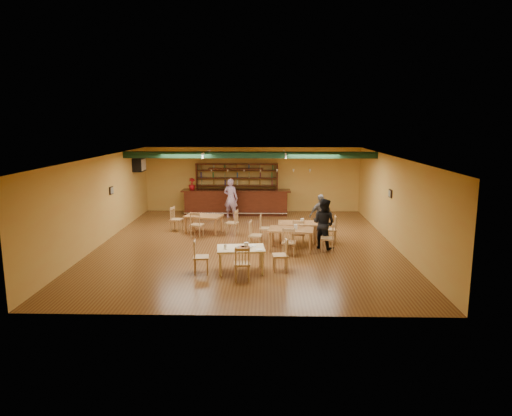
{
  "coord_description": "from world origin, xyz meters",
  "views": [
    {
      "loc": [
        0.68,
        -15.37,
        4.13
      ],
      "look_at": [
        0.3,
        0.6,
        1.15
      ],
      "focal_mm": 32.25,
      "sensor_mm": 36.0,
      "label": 1
    }
  ],
  "objects_px": {
    "dining_table_a": "(204,224)",
    "patron_right_a": "(324,223)",
    "bar_counter": "(236,202)",
    "dining_table_d": "(291,240)",
    "dining_table_b": "(298,232)",
    "patron_bar": "(231,198)",
    "near_table": "(241,260)"
  },
  "relations": [
    {
      "from": "bar_counter",
      "to": "near_table",
      "type": "height_order",
      "value": "bar_counter"
    },
    {
      "from": "dining_table_d",
      "to": "patron_right_a",
      "type": "height_order",
      "value": "patron_right_a"
    },
    {
      "from": "bar_counter",
      "to": "patron_right_a",
      "type": "relative_size",
      "value": 2.93
    },
    {
      "from": "near_table",
      "to": "dining_table_b",
      "type": "bearing_deg",
      "value": 56.05
    },
    {
      "from": "dining_table_b",
      "to": "patron_right_a",
      "type": "distance_m",
      "value": 1.23
    },
    {
      "from": "bar_counter",
      "to": "dining_table_d",
      "type": "height_order",
      "value": "bar_counter"
    },
    {
      "from": "dining_table_a",
      "to": "patron_right_a",
      "type": "bearing_deg",
      "value": -10.88
    },
    {
      "from": "dining_table_b",
      "to": "dining_table_d",
      "type": "bearing_deg",
      "value": -102.18
    },
    {
      "from": "near_table",
      "to": "patron_bar",
      "type": "relative_size",
      "value": 0.75
    },
    {
      "from": "dining_table_a",
      "to": "near_table",
      "type": "distance_m",
      "value": 4.9
    },
    {
      "from": "dining_table_a",
      "to": "patron_right_a",
      "type": "distance_m",
      "value": 4.76
    },
    {
      "from": "dining_table_b",
      "to": "dining_table_d",
      "type": "relative_size",
      "value": 0.94
    },
    {
      "from": "dining_table_d",
      "to": "patron_right_a",
      "type": "relative_size",
      "value": 0.87
    },
    {
      "from": "dining_table_b",
      "to": "bar_counter",
      "type": "bearing_deg",
      "value": 119.75
    },
    {
      "from": "dining_table_d",
      "to": "near_table",
      "type": "distance_m",
      "value": 2.71
    },
    {
      "from": "bar_counter",
      "to": "patron_right_a",
      "type": "height_order",
      "value": "patron_right_a"
    },
    {
      "from": "patron_bar",
      "to": "patron_right_a",
      "type": "relative_size",
      "value": 1.05
    },
    {
      "from": "near_table",
      "to": "patron_right_a",
      "type": "bearing_deg",
      "value": 38.85
    },
    {
      "from": "patron_right_a",
      "to": "patron_bar",
      "type": "bearing_deg",
      "value": -16.41
    },
    {
      "from": "dining_table_a",
      "to": "bar_counter",
      "type": "bearing_deg",
      "value": 88.96
    },
    {
      "from": "dining_table_b",
      "to": "near_table",
      "type": "xyz_separation_m",
      "value": [
        -1.81,
        -3.37,
        0.01
      ]
    },
    {
      "from": "dining_table_d",
      "to": "dining_table_a",
      "type": "bearing_deg",
      "value": 151.36
    },
    {
      "from": "dining_table_d",
      "to": "near_table",
      "type": "xyz_separation_m",
      "value": [
        -1.51,
        -2.25,
        -0.01
      ]
    },
    {
      "from": "bar_counter",
      "to": "dining_table_b",
      "type": "bearing_deg",
      "value": -62.75
    },
    {
      "from": "patron_bar",
      "to": "patron_right_a",
      "type": "bearing_deg",
      "value": 143.7
    },
    {
      "from": "dining_table_b",
      "to": "patron_bar",
      "type": "height_order",
      "value": "patron_bar"
    },
    {
      "from": "dining_table_a",
      "to": "patron_bar",
      "type": "bearing_deg",
      "value": 88.01
    },
    {
      "from": "dining_table_b",
      "to": "patron_bar",
      "type": "xyz_separation_m",
      "value": [
        -2.66,
        3.98,
        0.53
      ]
    },
    {
      "from": "patron_bar",
      "to": "bar_counter",
      "type": "bearing_deg",
      "value": -84.53
    },
    {
      "from": "dining_table_b",
      "to": "patron_right_a",
      "type": "xyz_separation_m",
      "value": [
        0.8,
        -0.8,
        0.49
      ]
    },
    {
      "from": "dining_table_a",
      "to": "near_table",
      "type": "xyz_separation_m",
      "value": [
        1.67,
        -4.61,
        0.01
      ]
    },
    {
      "from": "dining_table_b",
      "to": "dining_table_d",
      "type": "distance_m",
      "value": 1.17
    }
  ]
}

